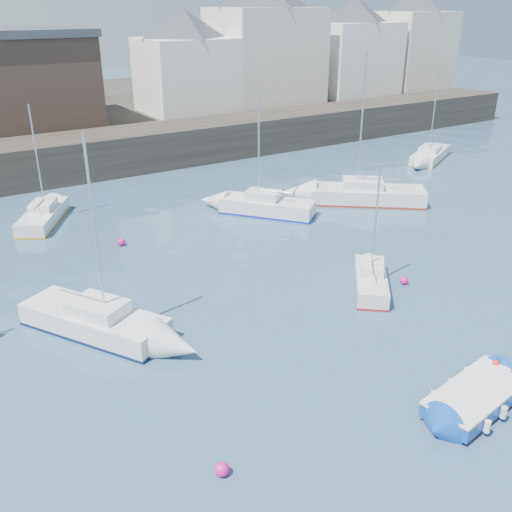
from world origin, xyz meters
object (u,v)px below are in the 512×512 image
blue_dinghy (476,397)px  sailboat_g (430,154)px  sailboat_h (43,216)px  sailboat_d (367,194)px  buoy_far (122,245)px  sailboat_f (267,206)px  buoy_near (222,475)px  sailboat_c (371,280)px  sailboat_b (95,320)px  buoy_mid (404,284)px

blue_dinghy → sailboat_g: 33.33m
sailboat_h → sailboat_d: bearing=-21.7°
sailboat_d → buoy_far: sailboat_d is taller
sailboat_f → buoy_far: bearing=179.8°
sailboat_g → sailboat_h: 31.56m
sailboat_d → blue_dinghy: bearing=-122.6°
blue_dinghy → sailboat_h: size_ratio=0.61×
sailboat_d → sailboat_g: (12.35, 5.68, -0.14)m
sailboat_f → buoy_near: bearing=-126.6°
sailboat_d → sailboat_c: bearing=-131.4°
sailboat_d → sailboat_f: 7.07m
sailboat_b → buoy_near: size_ratio=19.17×
sailboat_f → sailboat_h: size_ratio=1.10×
sailboat_b → sailboat_h: sailboat_b is taller
sailboat_b → sailboat_f: (13.57, 8.07, 0.01)m
buoy_near → sailboat_g: bearing=33.8°
sailboat_f → buoy_mid: sailboat_f is taller
sailboat_d → sailboat_f: (-6.87, 1.66, -0.04)m
sailboat_b → buoy_mid: 14.20m
sailboat_f → buoy_mid: bearing=-89.2°
sailboat_b → buoy_mid: sailboat_b is taller
sailboat_c → sailboat_g: size_ratio=0.74×
sailboat_d → sailboat_f: bearing=166.4°
sailboat_c → buoy_mid: bearing=-16.8°
sailboat_h → buoy_far: 6.54m
sailboat_h → buoy_near: 23.48m
sailboat_d → sailboat_h: 20.61m
blue_dinghy → sailboat_g: bearing=44.6°
sailboat_g → sailboat_h: size_ratio=1.11×
blue_dinghy → sailboat_f: 19.92m
sailboat_d → buoy_far: size_ratio=21.89×
sailboat_g → buoy_near: 38.73m
sailboat_f → buoy_far: sailboat_f is taller
sailboat_b → sailboat_h: (1.29, 14.03, -0.08)m
blue_dinghy → buoy_near: (-8.49, 1.90, -0.43)m
sailboat_c → sailboat_g: sailboat_g is taller
sailboat_c → sailboat_d: size_ratio=0.60×
sailboat_c → buoy_near: (-11.48, -6.36, -0.44)m
sailboat_b → buoy_far: 9.06m
blue_dinghy → buoy_far: (-5.05, 19.44, -0.43)m
sailboat_b → sailboat_d: 21.42m
sailboat_g → buoy_far: bearing=-172.1°
sailboat_f → sailboat_h: 13.65m
blue_dinghy → sailboat_b: (-9.08, 11.34, 0.11)m
blue_dinghy → sailboat_f: sailboat_f is taller
sailboat_b → buoy_mid: (13.73, -3.58, -0.53)m
buoy_mid → sailboat_c: bearing=163.2°
blue_dinghy → buoy_far: size_ratio=9.68×
buoy_near → buoy_mid: bearing=24.0°
buoy_mid → buoy_near: bearing=-156.0°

